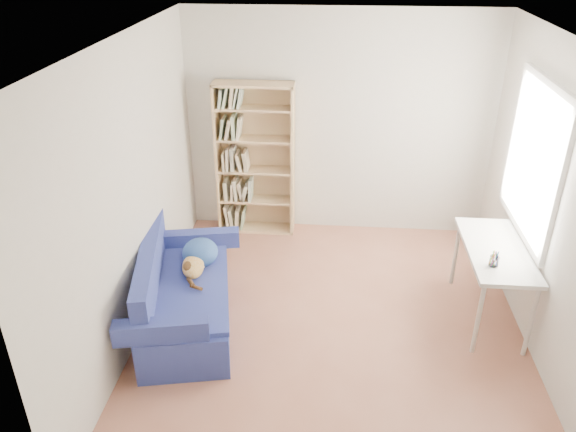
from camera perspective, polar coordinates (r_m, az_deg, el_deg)
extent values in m
plane|color=#975944|center=(5.37, 4.43, -11.15)|extent=(4.00, 4.00, 0.00)
cube|color=silver|center=(6.53, 5.15, 9.12)|extent=(3.50, 0.04, 2.60)
cube|color=silver|center=(3.01, 4.67, -15.55)|extent=(3.50, 0.04, 2.60)
cube|color=silver|center=(4.97, -15.60, 2.12)|extent=(0.04, 4.00, 2.60)
cube|color=silver|center=(5.01, 25.45, 0.52)|extent=(0.04, 4.00, 2.60)
cube|color=white|center=(4.27, 5.74, 17.29)|extent=(3.50, 4.00, 0.04)
cube|color=white|center=(5.45, 23.91, 5.26)|extent=(0.01, 1.20, 1.30)
cube|color=navy|center=(5.37, -10.24, -8.88)|extent=(1.06, 1.72, 0.40)
cube|color=navy|center=(5.23, -13.86, -5.10)|extent=(0.46, 1.60, 0.39)
cube|color=navy|center=(5.81, -8.73, -2.33)|extent=(0.77, 0.29, 0.18)
cube|color=navy|center=(4.64, -12.76, -11.27)|extent=(0.77, 0.29, 0.18)
cube|color=navy|center=(5.24, -10.22, -6.97)|extent=(1.02, 1.59, 0.04)
ellipsoid|color=#2D5192|center=(5.50, -8.92, -3.67)|extent=(0.34, 0.38, 0.26)
ellipsoid|color=#A86213|center=(5.32, -9.62, -5.06)|extent=(0.27, 0.40, 0.15)
ellipsoid|color=silver|center=(5.41, -8.79, -4.66)|extent=(0.15, 0.18, 0.09)
ellipsoid|color=#321D0D|center=(5.28, -10.04, -4.98)|extent=(0.15, 0.20, 0.07)
sphere|color=#A86213|center=(5.52, -8.83, -3.30)|extent=(0.13, 0.13, 0.13)
cone|color=#A86213|center=(5.52, -8.98, -2.58)|extent=(0.06, 0.07, 0.06)
cone|color=#A86213|center=(5.47, -9.12, -2.90)|extent=(0.06, 0.06, 0.06)
cylinder|color=#27C45B|center=(5.47, -9.01, -3.81)|extent=(0.11, 0.05, 0.10)
cylinder|color=#321D0D|center=(5.17, -10.33, -6.59)|extent=(0.11, 0.14, 0.05)
cube|color=tan|center=(6.65, -7.11, 5.76)|extent=(0.03, 0.28, 1.81)
cube|color=tan|center=(6.53, 0.49, 5.56)|extent=(0.03, 0.28, 1.81)
cube|color=tan|center=(6.30, -3.57, 13.22)|extent=(0.91, 0.28, 0.03)
cube|color=tan|center=(6.96, -3.15, -1.16)|extent=(0.91, 0.28, 0.03)
cube|color=tan|center=(6.70, -3.19, 6.09)|extent=(0.91, 0.02, 1.81)
cube|color=white|center=(5.42, 20.43, -3.29)|extent=(0.54, 1.17, 0.04)
cylinder|color=silver|center=(6.11, 20.69, -3.80)|extent=(0.04, 0.04, 0.71)
cylinder|color=silver|center=(5.26, 23.44, -9.85)|extent=(0.04, 0.04, 0.71)
cylinder|color=silver|center=(6.00, 16.67, -3.71)|extent=(0.04, 0.04, 0.71)
cylinder|color=silver|center=(5.13, 18.75, -9.90)|extent=(0.04, 0.04, 0.71)
cylinder|color=white|center=(5.11, 20.20, -4.33)|extent=(0.08, 0.08, 0.09)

